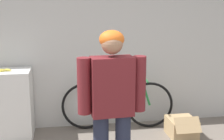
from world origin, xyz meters
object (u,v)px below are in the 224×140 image
bicycle (118,104)px  banana (1,70)px  person (112,99)px  cardboard_box (182,127)px

bicycle → banana: size_ratio=6.08×
person → cardboard_box: (1.19, 1.07, -0.82)m
bicycle → cardboard_box: bicycle is taller
person → bicycle: 1.64m
person → banana: person is taller
person → bicycle: person is taller
person → cardboard_box: 1.80m
bicycle → banana: 1.75m
bicycle → banana: bearing=-169.9°
person → cardboard_box: person is taller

